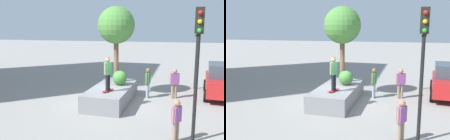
{
  "view_description": "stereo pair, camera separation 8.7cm",
  "coord_description": "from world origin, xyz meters",
  "views": [
    {
      "loc": [
        11.72,
        3.49,
        3.92
      ],
      "look_at": [
        -0.45,
        -0.01,
        1.74
      ],
      "focal_mm": 38.93,
      "sensor_mm": 36.0,
      "label": 1
    },
    {
      "loc": [
        11.7,
        3.57,
        3.92
      ],
      "look_at": [
        -0.45,
        -0.01,
        1.74
      ],
      "focal_mm": 38.93,
      "sensor_mm": 36.0,
      "label": 2
    }
  ],
  "objects": [
    {
      "name": "traffic_light_median",
      "position": [
        -4.63,
        4.4,
        2.93
      ],
      "size": [
        0.36,
        0.37,
        4.27
      ],
      "color": "black",
      "rests_on": "ground"
    },
    {
      "name": "skateboarder",
      "position": [
        0.62,
        0.08,
        1.87
      ],
      "size": [
        0.55,
        0.27,
        1.65
      ],
      "color": "black",
      "rests_on": "skateboard"
    },
    {
      "name": "pedestrian_crossing",
      "position": [
        3.45,
        3.42,
        0.88
      ],
      "size": [
        0.46,
        0.35,
        1.52
      ],
      "color": "#847056",
      "rests_on": "ground"
    },
    {
      "name": "skateboard",
      "position": [
        0.62,
        0.08,
        0.9
      ],
      "size": [
        0.83,
        0.44,
        0.07
      ],
      "color": "#A51E1E",
      "rests_on": "planter_ledge"
    },
    {
      "name": "plaza_tree",
      "position": [
        -1.67,
        -0.12,
        4.06
      ],
      "size": [
        2.1,
        2.1,
        4.31
      ],
      "color": "brown",
      "rests_on": "planter_ledge"
    },
    {
      "name": "boxwood_shrub",
      "position": [
        -0.94,
        0.29,
        1.24
      ],
      "size": [
        0.79,
        0.79,
        0.79
      ],
      "primitive_type": "sphere",
      "color": "#3D7A33",
      "rests_on": "planter_ledge"
    },
    {
      "name": "planter_ledge",
      "position": [
        -0.45,
        -0.01,
        0.42
      ],
      "size": [
        4.57,
        1.96,
        0.84
      ],
      "primitive_type": "cube",
      "color": "gray",
      "rests_on": "ground"
    },
    {
      "name": "sedan_parked",
      "position": [
        -3.14,
        5.81,
        0.97
      ],
      "size": [
        4.23,
        2.18,
        1.91
      ],
      "color": "#B21E1E",
      "rests_on": "ground"
    },
    {
      "name": "traffic_light_corner",
      "position": [
        3.28,
        4.0,
        3.13
      ],
      "size": [
        0.34,
        0.28,
        4.6
      ],
      "color": "black",
      "rests_on": "ground"
    },
    {
      "name": "ground_plane",
      "position": [
        0.0,
        0.0,
        0.0
      ],
      "size": [
        120.0,
        120.0,
        0.0
      ],
      "primitive_type": "plane",
      "color": "gray"
    },
    {
      "name": "bystander_watching",
      "position": [
        -1.76,
        1.73,
        0.99
      ],
      "size": [
        0.58,
        0.27,
        1.71
      ],
      "color": "#8C9EB7",
      "rests_on": "ground"
    },
    {
      "name": "passerby_with_bag",
      "position": [
        -2.06,
        3.18,
        0.98
      ],
      "size": [
        0.35,
        0.54,
        1.7
      ],
      "color": "#847056",
      "rests_on": "ground"
    }
  ]
}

